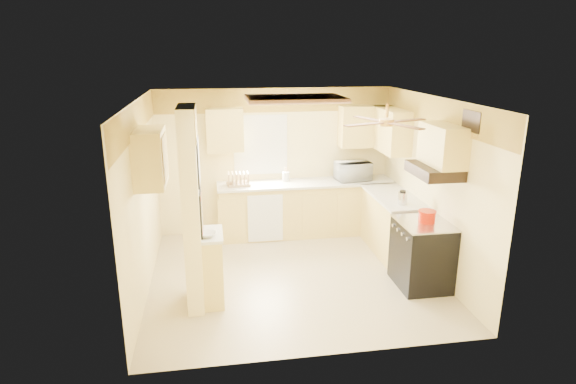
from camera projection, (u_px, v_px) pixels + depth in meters
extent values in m
plane|color=tan|center=(293.00, 276.00, 6.90)|extent=(4.00, 4.00, 0.00)
plane|color=white|center=(294.00, 99.00, 6.19)|extent=(4.00, 4.00, 0.00)
plane|color=#FFE89B|center=(275.00, 161.00, 8.34)|extent=(4.00, 0.00, 4.00)
plane|color=#FFE89B|center=(326.00, 246.00, 4.75)|extent=(4.00, 0.00, 4.00)
plane|color=#FFE89B|center=(142.00, 199.00, 6.24)|extent=(0.00, 3.80, 3.80)
plane|color=#FFE89B|center=(432.00, 186.00, 6.85)|extent=(0.00, 3.80, 3.80)
cube|color=#F8DB49|center=(275.00, 100.00, 8.02)|extent=(4.00, 0.02, 0.40)
cube|color=#FFE89B|center=(192.00, 210.00, 5.82)|extent=(0.20, 0.70, 2.50)
cube|color=#FFDB73|center=(213.00, 269.00, 6.08)|extent=(0.25, 0.55, 0.90)
cube|color=silver|center=(211.00, 234.00, 5.94)|extent=(0.28, 0.58, 0.04)
cube|color=#FFDB73|center=(306.00, 209.00, 8.36)|extent=(3.00, 0.60, 0.90)
cube|color=#FFDB73|center=(393.00, 225.00, 7.60)|extent=(0.60, 1.40, 0.90)
cube|color=silver|center=(307.00, 183.00, 8.22)|extent=(3.04, 0.64, 0.04)
cube|color=silver|center=(394.00, 197.00, 7.46)|extent=(0.64, 1.44, 0.04)
cube|color=white|center=(265.00, 218.00, 7.96)|extent=(0.58, 0.02, 0.80)
cube|color=white|center=(260.00, 145.00, 8.20)|extent=(0.92, 0.02, 1.02)
cube|color=white|center=(260.00, 145.00, 8.21)|extent=(0.80, 0.02, 0.90)
cube|color=#FFDB73|center=(225.00, 130.00, 7.87)|extent=(0.60, 0.35, 0.70)
cube|color=#FFDB73|center=(366.00, 126.00, 8.24)|extent=(0.90, 0.35, 0.70)
cube|color=#FFDB73|center=(391.00, 130.00, 7.83)|extent=(0.35, 1.00, 0.70)
cube|color=#FFDB73|center=(150.00, 158.00, 5.86)|extent=(0.35, 0.75, 0.70)
cube|color=#FFDB73|center=(443.00, 145.00, 6.10)|extent=(0.35, 0.76, 0.52)
cube|color=black|center=(422.00, 255.00, 6.51)|extent=(0.65, 0.76, 0.90)
cube|color=silver|center=(425.00, 223.00, 6.38)|extent=(0.66, 0.77, 0.02)
cylinder|color=silver|center=(408.00, 239.00, 6.12)|extent=(0.03, 0.05, 0.05)
cylinder|color=silver|center=(403.00, 234.00, 6.28)|extent=(0.03, 0.05, 0.05)
cylinder|color=silver|center=(398.00, 230.00, 6.43)|extent=(0.03, 0.05, 0.05)
cylinder|color=silver|center=(393.00, 225.00, 6.59)|extent=(0.03, 0.05, 0.05)
cube|color=black|center=(434.00, 171.00, 6.18)|extent=(0.50, 0.76, 0.14)
cube|color=black|center=(198.00, 161.00, 5.66)|extent=(0.02, 0.42, 0.57)
cube|color=white|center=(199.00, 161.00, 5.66)|extent=(0.01, 0.37, 0.52)
cube|color=black|center=(201.00, 214.00, 5.85)|extent=(0.02, 0.42, 0.57)
cube|color=yellow|center=(202.00, 214.00, 5.85)|extent=(0.01, 0.37, 0.52)
cube|color=brown|center=(295.00, 98.00, 6.69)|extent=(1.35, 0.95, 0.06)
cube|color=white|center=(295.00, 100.00, 6.69)|extent=(1.15, 0.75, 0.02)
cylinder|color=gold|center=(387.00, 111.00, 5.70)|extent=(0.04, 0.04, 0.16)
cylinder|color=gold|center=(386.00, 122.00, 5.74)|extent=(0.18, 0.18, 0.08)
cube|color=brown|center=(407.00, 121.00, 5.89)|extent=(0.55, 0.28, 0.01)
cube|color=brown|center=(370.00, 119.00, 6.01)|extent=(0.28, 0.55, 0.01)
cube|color=brown|center=(365.00, 124.00, 5.59)|extent=(0.55, 0.28, 0.01)
cube|color=brown|center=(405.00, 126.00, 5.47)|extent=(0.28, 0.55, 0.01)
cube|color=black|center=(471.00, 121.00, 5.69)|extent=(0.02, 0.40, 0.25)
imported|color=white|center=(353.00, 171.00, 8.31)|extent=(0.62, 0.46, 0.32)
imported|color=white|center=(208.00, 234.00, 5.82)|extent=(0.24, 0.24, 0.05)
cylinder|color=#BD1700|center=(427.00, 217.00, 6.37)|extent=(0.22, 0.22, 0.14)
cylinder|color=#BD1700|center=(427.00, 211.00, 6.34)|extent=(0.24, 0.24, 0.02)
cylinder|color=silver|center=(402.00, 198.00, 7.01)|extent=(0.14, 0.14, 0.18)
cylinder|color=black|center=(403.00, 191.00, 6.98)|extent=(0.09, 0.09, 0.03)
cube|color=tan|center=(238.00, 184.00, 8.01)|extent=(0.40, 0.31, 0.04)
cube|color=tan|center=(229.00, 180.00, 7.96)|extent=(0.02, 0.25, 0.21)
cube|color=tan|center=(233.00, 179.00, 7.97)|extent=(0.02, 0.25, 0.21)
cube|color=tan|center=(237.00, 179.00, 7.98)|extent=(0.02, 0.25, 0.21)
cube|color=tan|center=(240.00, 179.00, 7.99)|extent=(0.02, 0.25, 0.21)
cube|color=tan|center=(244.00, 179.00, 8.00)|extent=(0.02, 0.25, 0.21)
cube|color=tan|center=(248.00, 179.00, 8.00)|extent=(0.02, 0.25, 0.21)
cylinder|color=white|center=(233.00, 179.00, 7.97)|extent=(0.01, 0.21, 0.21)
cylinder|color=white|center=(240.00, 179.00, 7.99)|extent=(0.01, 0.21, 0.21)
cylinder|color=white|center=(286.00, 176.00, 8.28)|extent=(0.12, 0.12, 0.15)
cylinder|color=tan|center=(287.00, 174.00, 8.27)|extent=(0.01, 0.01, 0.23)
cylinder|color=tan|center=(285.00, 174.00, 8.28)|extent=(0.01, 0.01, 0.23)
cylinder|color=tan|center=(285.00, 174.00, 8.26)|extent=(0.01, 0.01, 0.23)
cylinder|color=tan|center=(286.00, 174.00, 8.24)|extent=(0.01, 0.01, 0.23)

